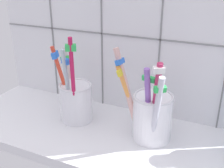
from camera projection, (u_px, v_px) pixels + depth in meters
counter_slab at (107, 137)px, 54.75cm from camera, size 64.00×22.00×2.00cm
tile_wall_back at (132, 17)px, 56.22cm from camera, size 64.00×2.20×45.00cm
toothbrush_cup_left at (75, 99)px, 57.37cm from camera, size 8.51×9.48×18.85cm
toothbrush_cup_right at (151, 114)px, 50.87cm from camera, size 11.63×9.34×16.89cm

